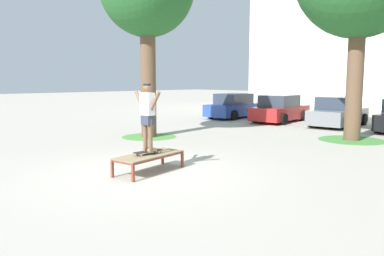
{
  "coord_description": "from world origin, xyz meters",
  "views": [
    {
      "loc": [
        7.55,
        -5.62,
        2.33
      ],
      "look_at": [
        -0.05,
        1.58,
        1.0
      ],
      "focal_mm": 35.51,
      "sensor_mm": 36.0,
      "label": 1
    }
  ],
  "objects": [
    {
      "name": "skater",
      "position": [
        -0.04,
        0.05,
        1.53
      ],
      "size": [
        1.0,
        0.29,
        1.69
      ],
      "color": "brown",
      "rests_on": "skateboard"
    },
    {
      "name": "ground_plane",
      "position": [
        0.0,
        0.0,
        0.0
      ],
      "size": [
        120.0,
        120.0,
        0.0
      ],
      "primitive_type": "plane",
      "color": "#B2AA9E"
    },
    {
      "name": "car_red",
      "position": [
        -4.42,
        12.49,
        0.69
      ],
      "size": [
        2.31,
        4.38,
        1.5
      ],
      "color": "red",
      "rests_on": "ground"
    },
    {
      "name": "skate_box",
      "position": [
        -0.05,
        0.08,
        0.41
      ],
      "size": [
        1.08,
        2.0,
        0.46
      ],
      "color": "brown",
      "rests_on": "ground"
    },
    {
      "name": "skateboard",
      "position": [
        -0.04,
        0.05,
        0.54
      ],
      "size": [
        0.22,
        0.8,
        0.09
      ],
      "color": "black",
      "rests_on": "skate_box"
    },
    {
      "name": "car_grey",
      "position": [
        -1.23,
        12.88,
        0.69
      ],
      "size": [
        2.24,
        4.35,
        1.5
      ],
      "color": "slate",
      "rests_on": "ground"
    },
    {
      "name": "grass_patch_near_left",
      "position": [
        -4.91,
        3.74,
        0.0
      ],
      "size": [
        2.25,
        2.25,
        0.01
      ],
      "primitive_type": "cylinder",
      "color": "#519342",
      "rests_on": "ground"
    },
    {
      "name": "car_blue",
      "position": [
        -7.61,
        12.35,
        0.69
      ],
      "size": [
        2.2,
        4.34,
        1.5
      ],
      "color": "#28479E",
      "rests_on": "ground"
    },
    {
      "name": "grass_patch_mid_back",
      "position": [
        1.23,
        8.94,
        0.0
      ],
      "size": [
        2.51,
        2.51,
        0.01
      ],
      "primitive_type": "cylinder",
      "color": "#47893D",
      "rests_on": "ground"
    }
  ]
}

